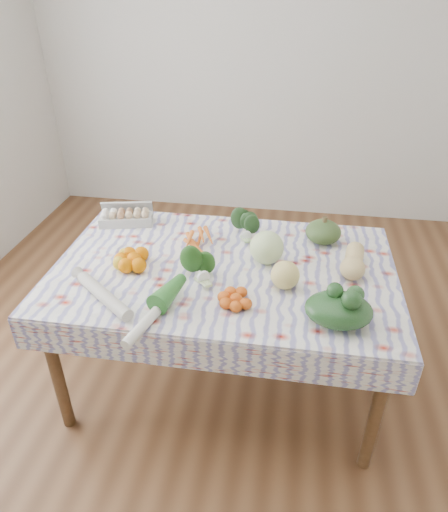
% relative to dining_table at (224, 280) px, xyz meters
% --- Properties ---
extents(ground, '(4.50, 4.50, 0.00)m').
position_rel_dining_table_xyz_m(ground, '(0.00, 0.00, -0.68)').
color(ground, brown).
rests_on(ground, ground).
extents(wall_back, '(4.00, 0.04, 2.80)m').
position_rel_dining_table_xyz_m(wall_back, '(0.00, 2.25, 0.72)').
color(wall_back, silver).
rests_on(wall_back, ground).
extents(dining_table, '(1.60, 1.00, 0.75)m').
position_rel_dining_table_xyz_m(dining_table, '(0.00, 0.00, 0.00)').
color(dining_table, brown).
rests_on(dining_table, ground).
extents(tablecloth, '(1.66, 1.06, 0.01)m').
position_rel_dining_table_xyz_m(tablecloth, '(0.00, 0.00, 0.08)').
color(tablecloth, white).
rests_on(tablecloth, dining_table).
extents(egg_carton, '(0.31, 0.18, 0.08)m').
position_rel_dining_table_xyz_m(egg_carton, '(-0.62, 0.35, 0.12)').
color(egg_carton, '#BABAB4').
rests_on(egg_carton, tablecloth).
extents(carrot_bunch, '(0.24, 0.22, 0.04)m').
position_rel_dining_table_xyz_m(carrot_bunch, '(-0.17, 0.15, 0.10)').
color(carrot_bunch, orange).
rests_on(carrot_bunch, tablecloth).
extents(kale_bunch, '(0.16, 0.15, 0.12)m').
position_rel_dining_table_xyz_m(kale_bunch, '(0.07, 0.30, 0.14)').
color(kale_bunch, '#1C3917').
rests_on(kale_bunch, tablecloth).
extents(kabocha_squash, '(0.23, 0.23, 0.12)m').
position_rel_dining_table_xyz_m(kabocha_squash, '(0.48, 0.32, 0.14)').
color(kabocha_squash, '#3C5727').
rests_on(kabocha_squash, tablecloth).
extents(cabbage, '(0.19, 0.19, 0.17)m').
position_rel_dining_table_xyz_m(cabbage, '(0.20, 0.07, 0.17)').
color(cabbage, '#C4E195').
rests_on(cabbage, tablecloth).
extents(butternut_squash, '(0.15, 0.27, 0.12)m').
position_rel_dining_table_xyz_m(butternut_squash, '(0.62, 0.06, 0.14)').
color(butternut_squash, '#D7B870').
rests_on(butternut_squash, tablecloth).
extents(orange_cluster, '(0.28, 0.28, 0.08)m').
position_rel_dining_table_xyz_m(orange_cluster, '(-0.43, -0.07, 0.12)').
color(orange_cluster, orange).
rests_on(orange_cluster, tablecloth).
extents(broccoli, '(0.20, 0.20, 0.11)m').
position_rel_dining_table_xyz_m(broccoli, '(-0.09, -0.12, 0.14)').
color(broccoli, '#215218').
rests_on(broccoli, tablecloth).
extents(mandarin_cluster, '(0.24, 0.24, 0.06)m').
position_rel_dining_table_xyz_m(mandarin_cluster, '(0.10, -0.29, 0.11)').
color(mandarin_cluster, '#D75613').
rests_on(mandarin_cluster, tablecloth).
extents(grapefruit, '(0.17, 0.17, 0.13)m').
position_rel_dining_table_xyz_m(grapefruit, '(0.30, -0.13, 0.15)').
color(grapefruit, '#DCC86B').
rests_on(grapefruit, tablecloth).
extents(spinach_bag, '(0.34, 0.31, 0.12)m').
position_rel_dining_table_xyz_m(spinach_bag, '(0.53, -0.34, 0.14)').
color(spinach_bag, '#193819').
rests_on(spinach_bag, tablecloth).
extents(daikon, '(0.35, 0.30, 0.06)m').
position_rel_dining_table_xyz_m(daikon, '(-0.47, -0.36, 0.11)').
color(daikon, beige).
rests_on(daikon, tablecloth).
extents(leek, '(0.16, 0.44, 0.05)m').
position_rel_dining_table_xyz_m(leek, '(-0.22, -0.43, 0.11)').
color(leek, white).
rests_on(leek, tablecloth).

